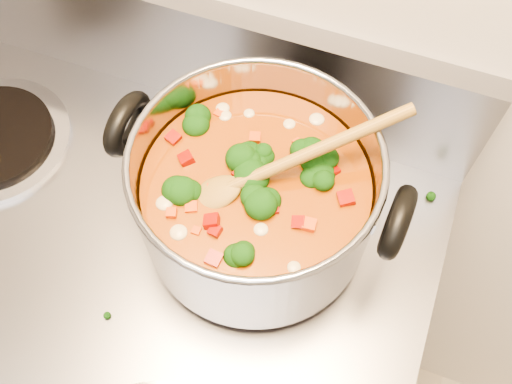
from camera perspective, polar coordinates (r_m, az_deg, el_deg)
electric_range at (r=1.11m, az=-11.98°, el=-17.68°), size 0.79×0.72×1.08m
stockpot at (r=0.61m, az=-0.01°, el=-0.25°), size 0.31×0.26×0.16m
wooden_spoon at (r=0.58m, az=0.78°, el=1.92°), size 0.21×0.17×0.09m
cooktop_crumbs at (r=0.65m, az=-1.31°, el=-11.00°), size 0.13×0.32×0.01m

